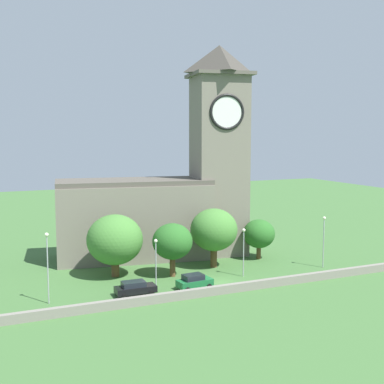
% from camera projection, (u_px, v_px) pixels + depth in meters
% --- Properties ---
extents(ground_plane, '(200.00, 200.00, 0.00)m').
position_uv_depth(ground_plane, '(175.00, 256.00, 77.94)').
color(ground_plane, '#3D6633').
extents(church, '(29.86, 13.65, 31.65)m').
position_uv_depth(church, '(172.00, 188.00, 77.41)').
color(church, slate).
rests_on(church, ground).
extents(quay_barrier, '(54.86, 0.70, 1.01)m').
position_uv_depth(quay_barrier, '(236.00, 288.00, 60.53)').
color(quay_barrier, gray).
rests_on(quay_barrier, ground).
extents(car_black, '(4.77, 2.36, 1.63)m').
position_uv_depth(car_black, '(135.00, 288.00, 59.33)').
color(car_black, black).
rests_on(car_black, ground).
extents(car_green, '(4.41, 2.48, 1.82)m').
position_uv_depth(car_green, '(194.00, 281.00, 61.60)').
color(car_green, '#1E6B38').
rests_on(car_green, ground).
extents(streetlamp_west_end, '(0.44, 0.44, 7.92)m').
position_uv_depth(streetlamp_west_end, '(47.00, 257.00, 55.85)').
color(streetlamp_west_end, '#9EA0A5').
rests_on(streetlamp_west_end, ground).
extents(streetlamp_west_mid, '(0.44, 0.44, 5.96)m').
position_uv_depth(streetlamp_west_mid, '(156.00, 254.00, 61.85)').
color(streetlamp_west_mid, '#9EA0A5').
rests_on(streetlamp_west_mid, ground).
extents(streetlamp_central, '(0.44, 0.44, 6.35)m').
position_uv_depth(streetlamp_central, '(244.00, 244.00, 66.56)').
color(streetlamp_central, '#9EA0A5').
rests_on(streetlamp_central, ground).
extents(streetlamp_east_mid, '(0.44, 0.44, 7.17)m').
position_uv_depth(streetlamp_east_mid, '(324.00, 234.00, 70.95)').
color(streetlamp_east_mid, '#9EA0A5').
rests_on(streetlamp_east_mid, ground).
extents(tree_riverside_west, '(5.24, 5.24, 7.00)m').
position_uv_depth(tree_riverside_west, '(172.00, 242.00, 66.58)').
color(tree_riverside_west, brown).
rests_on(tree_riverside_west, ground).
extents(tree_churchyard, '(4.71, 4.71, 5.90)m').
position_uv_depth(tree_churchyard, '(259.00, 234.00, 75.99)').
color(tree_churchyard, brown).
rests_on(tree_churchyard, ground).
extents(tree_by_tower, '(7.27, 7.27, 8.16)m').
position_uv_depth(tree_by_tower, '(115.00, 240.00, 66.48)').
color(tree_by_tower, brown).
rests_on(tree_by_tower, ground).
extents(tree_riverside_east, '(6.55, 6.55, 8.23)m').
position_uv_depth(tree_riverside_east, '(214.00, 230.00, 71.14)').
color(tree_riverside_east, brown).
rests_on(tree_riverside_east, ground).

